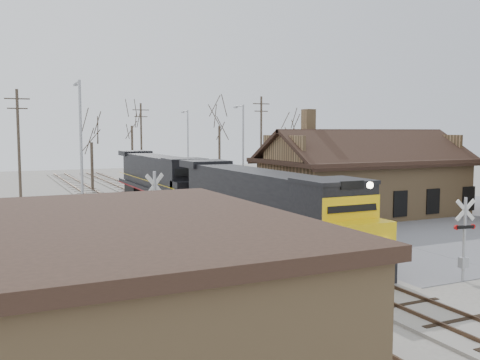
# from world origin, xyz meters

# --- Properties ---
(ground) EXTENTS (140.00, 140.00, 0.00)m
(ground) POSITION_xyz_m (0.00, 0.00, 0.00)
(ground) COLOR #9E998F
(ground) RESTS_ON ground
(road) EXTENTS (60.00, 9.00, 0.03)m
(road) POSITION_xyz_m (0.00, 0.00, 0.01)
(road) COLOR slate
(road) RESTS_ON ground
(track_main) EXTENTS (3.40, 90.00, 0.24)m
(track_main) POSITION_xyz_m (0.00, 15.00, 0.07)
(track_main) COLOR #9E998F
(track_main) RESTS_ON ground
(track_siding) EXTENTS (3.40, 90.00, 0.24)m
(track_siding) POSITION_xyz_m (-4.50, 15.00, 0.07)
(track_siding) COLOR #9E998F
(track_siding) RESTS_ON ground
(depot) EXTENTS (15.20, 9.31, 7.90)m
(depot) POSITION_xyz_m (11.99, 12.00, 2.41)
(depot) COLOR #A27F53
(depot) RESTS_ON ground
(commercial_building) EXTENTS (12.40, 10.40, 4.30)m
(commercial_building) POSITION_xyz_m (-13.00, -8.00, 2.16)
(commercial_building) COLOR #A27F53
(commercial_building) RESTS_ON ground
(locomotive_lead) EXTENTS (2.87, 19.24, 4.27)m
(locomotive_lead) POSITION_xyz_m (0.00, 5.32, 2.24)
(locomotive_lead) COLOR black
(locomotive_lead) RESTS_ON ground
(locomotive_trailing) EXTENTS (2.87, 19.24, 4.04)m
(locomotive_trailing) POSITION_xyz_m (0.00, 24.83, 2.24)
(locomotive_trailing) COLOR black
(locomotive_trailing) RESTS_ON ground
(crossbuck_near) EXTENTS (1.01, 0.30, 3.56)m
(crossbuck_near) POSITION_xyz_m (4.34, -4.41, 1.70)
(crossbuck_near) COLOR #A5A8AD
(crossbuck_near) RESTS_ON ground
(crossbuck_far) EXTENTS (1.16, 0.59, 4.36)m
(crossbuck_far) POSITION_xyz_m (-6.35, 4.59, 2.03)
(crossbuck_far) COLOR #A5A8AD
(crossbuck_far) RESTS_ON ground
(streetlight_a) EXTENTS (0.25, 2.04, 9.54)m
(streetlight_a) POSITION_xyz_m (-8.15, 15.21, 5.31)
(streetlight_a) COLOR #A5A8AD
(streetlight_a) RESTS_ON ground
(streetlight_b) EXTENTS (0.25, 2.04, 8.74)m
(streetlight_b) POSITION_xyz_m (8.11, 25.09, 4.90)
(streetlight_b) COLOR #A5A8AD
(streetlight_b) RESTS_ON ground
(streetlight_c) EXTENTS (0.25, 2.04, 8.63)m
(streetlight_c) POSITION_xyz_m (7.10, 37.61, 4.85)
(streetlight_c) COLOR #A5A8AD
(streetlight_c) RESTS_ON ground
(utility_pole_a) EXTENTS (2.00, 0.24, 9.76)m
(utility_pole_a) POSITION_xyz_m (-11.23, 28.07, 5.11)
(utility_pole_a) COLOR #382D23
(utility_pole_a) RESTS_ON ground
(utility_pole_b) EXTENTS (2.00, 0.24, 9.59)m
(utility_pole_b) POSITION_xyz_m (3.10, 42.84, 5.02)
(utility_pole_b) COLOR #382D23
(utility_pole_b) RESTS_ON ground
(utility_pole_c) EXTENTS (2.00, 0.24, 10.02)m
(utility_pole_c) POSITION_xyz_m (13.46, 31.59, 5.24)
(utility_pole_c) COLOR #382D23
(utility_pole_c) RESTS_ON ground
(tree_b) EXTENTS (3.40, 3.40, 8.33)m
(tree_b) POSITION_xyz_m (-3.70, 37.32, 5.92)
(tree_b) COLOR #382D23
(tree_b) RESTS_ON ground
(tree_c) EXTENTS (4.65, 4.65, 11.39)m
(tree_c) POSITION_xyz_m (3.77, 50.11, 8.11)
(tree_c) COLOR #382D23
(tree_c) RESTS_ON ground
(tree_d) EXTENTS (4.61, 4.61, 11.30)m
(tree_d) POSITION_xyz_m (12.40, 40.76, 8.05)
(tree_d) COLOR #382D23
(tree_d) RESTS_ON ground
(tree_e) EXTENTS (3.78, 3.78, 9.25)m
(tree_e) POSITION_xyz_m (21.38, 39.19, 6.58)
(tree_e) COLOR #382D23
(tree_e) RESTS_ON ground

